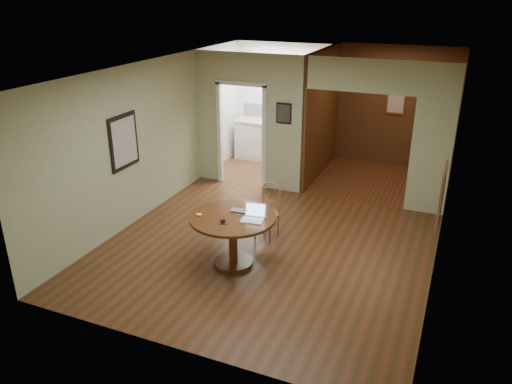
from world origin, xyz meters
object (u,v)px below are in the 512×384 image
at_px(chair, 269,208).
at_px(closed_laptop, 241,212).
at_px(open_laptop, 254,215).
at_px(dining_table, 233,229).

xyz_separation_m(chair, closed_laptop, (-0.08, -0.91, 0.28)).
bearing_deg(chair, open_laptop, -72.17).
distance_m(chair, closed_laptop, 0.95).
bearing_deg(dining_table, chair, 82.10).
height_order(chair, open_laptop, open_laptop).
distance_m(dining_table, open_laptop, 0.41).
bearing_deg(open_laptop, closed_laptop, 148.46).
bearing_deg(closed_laptop, dining_table, -121.73).
bearing_deg(open_laptop, chair, 91.32).
height_order(dining_table, chair, chair).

